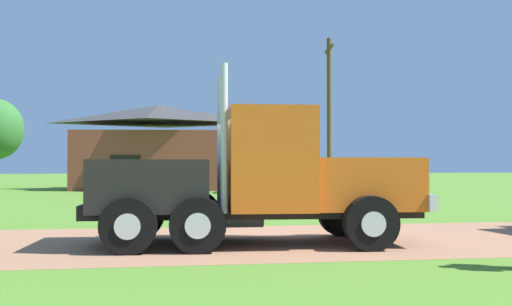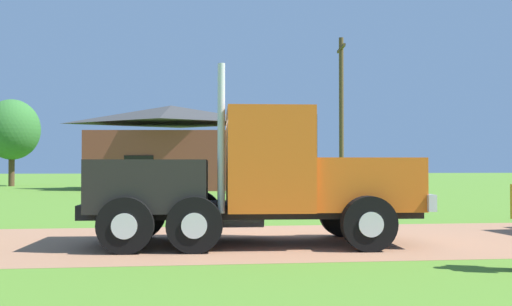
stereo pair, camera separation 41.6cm
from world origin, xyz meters
The scene contains 5 objects.
ground_plane centered at (0.00, 0.00, 0.00)m, with size 200.00×200.00×0.00m, color #538429.
dirt_track centered at (0.00, 0.00, 0.00)m, with size 120.00×5.97×0.01m, color #A27051.
truck_foreground_white centered at (-0.50, -0.55, 1.27)m, with size 6.92×2.99×3.54m.
shed_building centered at (-2.81, 27.53, 2.69)m, with size 11.33×7.89×5.59m.
utility_pole_far centered at (6.81, 19.84, 4.64)m, with size 0.37×2.20×8.76m.
Camera 1 is at (-2.36, -12.63, 1.62)m, focal length 41.88 mm.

